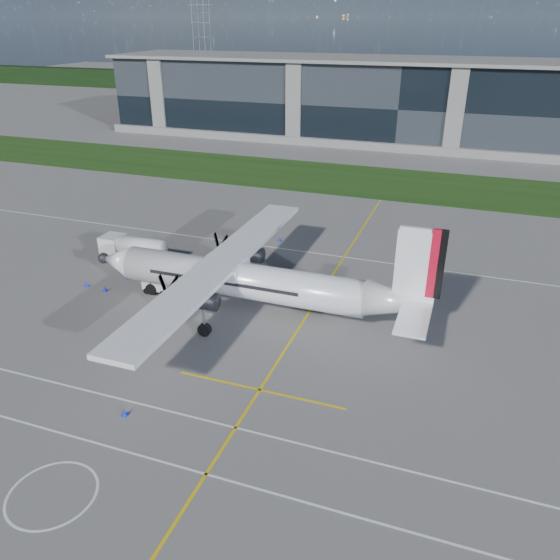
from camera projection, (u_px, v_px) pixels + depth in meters
ground at (360, 196)px, 76.68m from camera, size 400.00×400.00×0.00m
grass_strip at (371, 181)px, 83.45m from camera, size 400.00×18.00×0.04m
terminal_building at (406, 103)px, 107.32m from camera, size 120.00×20.00×15.00m
tree_line at (433, 91)px, 160.14m from camera, size 400.00×6.00×6.00m
pylon_west at (202, 42)px, 187.70m from camera, size 9.00×4.60×30.00m
yellow_taxiway_centerline at (324, 289)px, 50.33m from camera, size 0.20×70.00×0.01m
white_lane_line at (158, 461)px, 30.90m from camera, size 90.00×0.15×0.01m
turboprop_aircraft at (253, 262)px, 44.42m from camera, size 29.90×31.01×9.30m
fuel_tanker_truck at (129, 249)px, 55.51m from camera, size 7.36×2.39×2.76m
baggage_tug at (158, 283)px, 49.60m from camera, size 2.79×1.67×1.67m
ground_crew_person at (209, 283)px, 49.20m from camera, size 0.79×0.97×2.10m
safety_cone_nose_port at (105, 289)px, 49.93m from camera, size 0.36×0.36×0.50m
safety_cone_fwd at (86, 284)px, 50.78m from camera, size 0.36×0.36×0.50m
safety_cone_stbdwing at (280, 239)px, 61.07m from camera, size 0.36×0.36×0.50m
safety_cone_tail at (424, 335)px, 42.61m from camera, size 0.36×0.36×0.50m
safety_cone_nose_stbd at (128, 276)px, 52.33m from camera, size 0.36×0.36×0.50m
safety_cone_portwing at (125, 412)px, 34.31m from camera, size 0.36×0.36×0.50m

